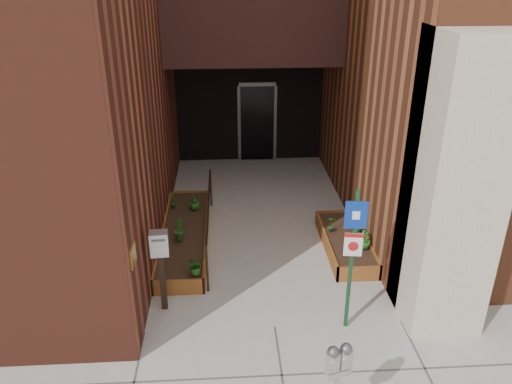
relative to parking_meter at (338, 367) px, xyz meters
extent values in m
plane|color=#9E9991|center=(-0.51, 1.95, -1.04)|extent=(80.00, 80.00, 0.00)
cube|color=tan|center=(2.04, 2.15, 1.16)|extent=(1.10, 1.20, 4.40)
cube|color=#331816|center=(-0.51, 7.95, 2.96)|extent=(4.20, 2.00, 2.00)
cube|color=black|center=(-0.51, 9.35, 0.46)|extent=(4.00, 0.30, 3.00)
cube|color=black|center=(-0.31, 9.17, 0.01)|extent=(0.90, 0.06, 2.10)
cube|color=#B79338|center=(-2.50, 1.75, 0.46)|extent=(0.04, 0.30, 0.30)
cube|color=brown|center=(-2.06, 2.87, -0.89)|extent=(0.90, 0.04, 0.30)
cube|color=brown|center=(-2.06, 6.43, -0.89)|extent=(0.90, 0.04, 0.30)
cube|color=brown|center=(-2.49, 4.65, -0.89)|extent=(0.04, 3.60, 0.30)
cube|color=brown|center=(-1.63, 4.65, -0.89)|extent=(0.04, 3.60, 0.30)
cube|color=black|center=(-2.06, 4.65, -0.91)|extent=(0.82, 3.52, 0.26)
cube|color=brown|center=(1.09, 3.07, -0.89)|extent=(0.80, 0.04, 0.30)
cube|color=brown|center=(1.09, 5.23, -0.89)|extent=(0.80, 0.04, 0.30)
cube|color=brown|center=(0.71, 4.15, -0.89)|extent=(0.04, 2.20, 0.30)
cube|color=brown|center=(1.47, 4.15, -0.89)|extent=(0.04, 2.20, 0.30)
cube|color=black|center=(1.09, 4.15, -0.91)|extent=(0.72, 2.12, 0.26)
cylinder|color=black|center=(-1.56, 2.95, -0.59)|extent=(0.04, 0.04, 0.90)
cylinder|color=black|center=(-1.56, 6.25, -0.59)|extent=(0.04, 0.04, 0.90)
cylinder|color=black|center=(-1.56, 4.60, -0.16)|extent=(0.04, 3.30, 0.04)
cube|color=#B0B0B3|center=(0.00, 0.00, -0.07)|extent=(0.30, 0.18, 0.07)
cube|color=#B0B0B3|center=(-0.08, -0.02, 0.10)|extent=(0.16, 0.13, 0.24)
sphere|color=#59595B|center=(-0.08, -0.02, 0.24)|extent=(0.14, 0.14, 0.14)
cube|color=white|center=(-0.06, -0.07, 0.11)|extent=(0.08, 0.03, 0.05)
cube|color=#B21414|center=(-0.06, -0.07, 0.04)|extent=(0.08, 0.03, 0.03)
cube|color=#B0B0B3|center=(0.08, 0.02, 0.10)|extent=(0.16, 0.13, 0.24)
sphere|color=#59595B|center=(0.08, 0.02, 0.24)|extent=(0.14, 0.14, 0.14)
cube|color=white|center=(0.09, -0.03, 0.11)|extent=(0.08, 0.03, 0.05)
cube|color=#B21414|center=(0.09, -0.03, 0.04)|extent=(0.08, 0.03, 0.03)
cube|color=#163E1E|center=(0.59, 1.91, 0.12)|extent=(0.06, 0.06, 2.32)
cube|color=navy|center=(0.59, 1.88, 0.91)|extent=(0.32, 0.06, 0.42)
cube|color=white|center=(0.59, 1.87, 0.91)|extent=(0.11, 0.03, 0.13)
cube|color=white|center=(0.59, 1.88, 0.44)|extent=(0.26, 0.05, 0.37)
cube|color=#B21414|center=(0.59, 1.87, 0.59)|extent=(0.26, 0.05, 0.06)
cylinder|color=#B21414|center=(0.59, 1.87, 0.41)|extent=(0.15, 0.03, 0.15)
cube|color=black|center=(-2.25, 2.53, -0.53)|extent=(0.10, 0.10, 1.03)
cube|color=silver|center=(-2.25, 2.53, 0.17)|extent=(0.30, 0.23, 0.39)
cube|color=#59595B|center=(-2.24, 2.42, 0.29)|extent=(0.21, 0.02, 0.04)
cube|color=white|center=(-2.24, 2.42, 0.13)|extent=(0.22, 0.03, 0.09)
imported|color=#215217|center=(-1.76, 3.05, -0.57)|extent=(0.43, 0.43, 0.35)
imported|color=#295819|center=(-2.13, 4.23, -0.54)|extent=(0.27, 0.27, 0.41)
imported|color=#245E1A|center=(-1.90, 5.52, -0.55)|extent=(0.30, 0.30, 0.38)
imported|color=#255518|center=(-2.36, 5.62, -0.57)|extent=(0.22, 0.22, 0.33)
imported|color=#27631C|center=(1.34, 3.69, -0.56)|extent=(0.28, 0.28, 0.35)
imported|color=#1A5C1C|center=(0.84, 4.37, -0.58)|extent=(0.22, 0.22, 0.32)
imported|color=#18551D|center=(1.34, 4.31, -0.56)|extent=(0.42, 0.42, 0.36)
camera|label=1|loc=(-1.18, -4.15, 4.10)|focal=35.00mm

